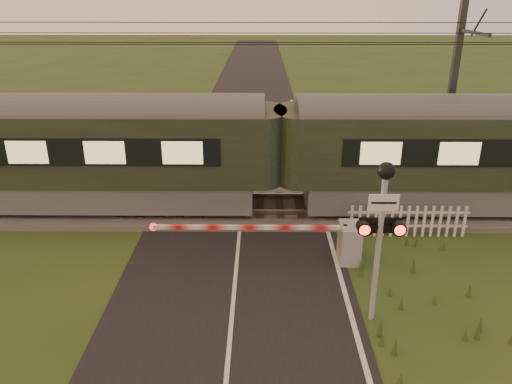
{
  "coord_description": "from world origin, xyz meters",
  "views": [
    {
      "loc": [
        0.64,
        -9.08,
        6.96
      ],
      "look_at": [
        0.53,
        3.2,
        2.0
      ],
      "focal_mm": 35.0,
      "sensor_mm": 36.0,
      "label": 1
    }
  ],
  "objects_px": {
    "train": "(280,152)",
    "boom_gate": "(339,241)",
    "catenary_mast": "(453,89)",
    "picket_fence": "(408,221)",
    "crossing_signal": "(382,216)"
  },
  "relations": [
    {
      "from": "train",
      "to": "catenary_mast",
      "type": "distance_m",
      "value": 6.78
    },
    {
      "from": "boom_gate",
      "to": "train",
      "type": "bearing_deg",
      "value": 114.35
    },
    {
      "from": "crossing_signal",
      "to": "catenary_mast",
      "type": "xyz_separation_m",
      "value": [
        4.27,
        8.29,
        1.13
      ]
    },
    {
      "from": "catenary_mast",
      "to": "crossing_signal",
      "type": "bearing_deg",
      "value": -117.23
    },
    {
      "from": "train",
      "to": "picket_fence",
      "type": "bearing_deg",
      "value": -26.23
    },
    {
      "from": "crossing_signal",
      "to": "catenary_mast",
      "type": "bearing_deg",
      "value": 62.77
    },
    {
      "from": "boom_gate",
      "to": "picket_fence",
      "type": "bearing_deg",
      "value": 33.26
    },
    {
      "from": "crossing_signal",
      "to": "picket_fence",
      "type": "xyz_separation_m",
      "value": [
        1.92,
        4.17,
        -2.09
      ]
    },
    {
      "from": "train",
      "to": "crossing_signal",
      "type": "distance_m",
      "value": 6.38
    },
    {
      "from": "boom_gate",
      "to": "crossing_signal",
      "type": "distance_m",
      "value": 3.34
    },
    {
      "from": "catenary_mast",
      "to": "train",
      "type": "bearing_deg",
      "value": -160.19
    },
    {
      "from": "boom_gate",
      "to": "catenary_mast",
      "type": "xyz_separation_m",
      "value": [
        4.65,
        5.63,
        3.11
      ]
    },
    {
      "from": "picket_fence",
      "to": "catenary_mast",
      "type": "height_order",
      "value": "catenary_mast"
    },
    {
      "from": "train",
      "to": "boom_gate",
      "type": "height_order",
      "value": "train"
    },
    {
      "from": "picket_fence",
      "to": "train",
      "type": "bearing_deg",
      "value": 153.77
    }
  ]
}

